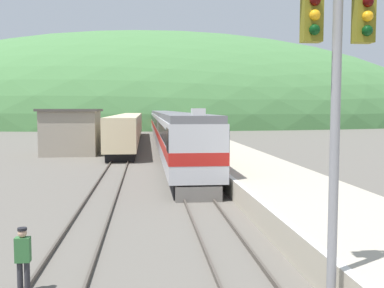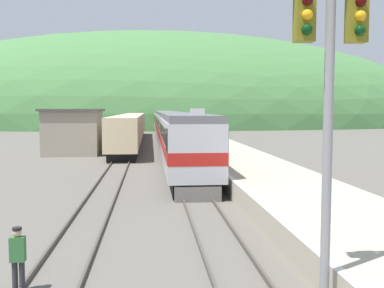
{
  "view_description": "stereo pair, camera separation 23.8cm",
  "coord_description": "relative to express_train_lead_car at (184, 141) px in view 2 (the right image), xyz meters",
  "views": [
    {
      "loc": [
        -2.53,
        -5.02,
        4.55
      ],
      "look_at": [
        0.14,
        21.24,
        2.48
      ],
      "focal_mm": 42.0,
      "sensor_mm": 36.0,
      "label": 1
    },
    {
      "loc": [
        -2.3,
        -5.04,
        4.55
      ],
      "look_at": [
        0.14,
        21.24,
        2.48
      ],
      "focal_mm": 42.0,
      "sensor_mm": 36.0,
      "label": 2
    }
  ],
  "objects": [
    {
      "name": "signal_mast_main",
      "position": [
        1.37,
        -21.94,
        2.89
      ],
      "size": [
        2.2,
        0.42,
        7.92
      ],
      "color": "gray",
      "rests_on": "ground"
    },
    {
      "name": "track_siding",
      "position": [
        -4.82,
        44.13,
        -2.23
      ],
      "size": [
        1.52,
        180.0,
        0.16
      ],
      "color": "#4C443D",
      "rests_on": "ground"
    },
    {
      "name": "station_shed",
      "position": [
        -9.99,
        14.77,
        -0.01
      ],
      "size": [
        5.78,
        5.9,
        4.55
      ],
      "color": "gray",
      "rests_on": "ground"
    },
    {
      "name": "siding_train",
      "position": [
        -4.82,
        28.84,
        -0.34
      ],
      "size": [
        2.9,
        44.86,
        3.81
      ],
      "color": "black",
      "rests_on": "ground"
    },
    {
      "name": "distant_hills",
      "position": [
        0.0,
        98.16,
        -2.31
      ],
      "size": [
        170.03,
        76.51,
        51.93
      ],
      "color": "#477A42",
      "rests_on": "ground"
    },
    {
      "name": "express_train_lead_car",
      "position": [
        0.0,
        0.0,
        0.0
      ],
      "size": [
        2.99,
        19.47,
        4.58
      ],
      "color": "black",
      "rests_on": "ground"
    },
    {
      "name": "track_worker",
      "position": [
        -5.57,
        -19.77,
        -1.37
      ],
      "size": [
        0.36,
        0.23,
        1.65
      ],
      "color": "#2D2D33",
      "rests_on": "ground"
    },
    {
      "name": "carriage_second",
      "position": [
        0.0,
        21.61,
        -0.01
      ],
      "size": [
        2.98,
        21.53,
        4.22
      ],
      "color": "black",
      "rests_on": "ground"
    },
    {
      "name": "platform",
      "position": [
        4.29,
        24.13,
        -1.79
      ],
      "size": [
        5.22,
        140.0,
        1.05
      ],
      "color": "#B2A893",
      "rests_on": "ground"
    },
    {
      "name": "carriage_third",
      "position": [
        0.0,
        44.02,
        -0.01
      ],
      "size": [
        2.98,
        21.53,
        4.22
      ],
      "color": "black",
      "rests_on": "ground"
    },
    {
      "name": "carriage_fourth",
      "position": [
        0.0,
        66.42,
        -0.01
      ],
      "size": [
        2.98,
        21.53,
        4.22
      ],
      "color": "black",
      "rests_on": "ground"
    },
    {
      "name": "track_main",
      "position": [
        0.0,
        44.13,
        -2.23
      ],
      "size": [
        1.52,
        180.0,
        0.16
      ],
      "color": "#4C443D",
      "rests_on": "ground"
    }
  ]
}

